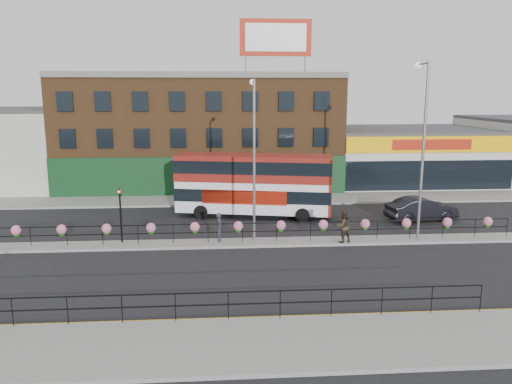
{
  "coord_description": "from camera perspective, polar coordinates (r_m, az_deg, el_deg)",
  "views": [
    {
      "loc": [
        -2.2,
        -27.95,
        8.68
      ],
      "look_at": [
        0.0,
        3.0,
        2.5
      ],
      "focal_mm": 35.0,
      "sensor_mm": 36.0,
      "label": 1
    }
  ],
  "objects": [
    {
      "name": "median",
      "position": [
        29.32,
        0.42,
        -5.8
      ],
      "size": [
        60.0,
        1.6,
        0.15
      ],
      "primitive_type": "cube",
      "color": "gray",
      "rests_on": "ground"
    },
    {
      "name": "south_railing",
      "position": [
        19.45,
        -3.21,
        -12.14
      ],
      "size": [
        20.04,
        0.05,
        1.12
      ],
      "color": "black",
      "rests_on": "south_pavement"
    },
    {
      "name": "yellow_line_inner",
      "position": [
        20.32,
        2.62,
        -14.02
      ],
      "size": [
        60.0,
        0.1,
        0.01
      ],
      "primitive_type": "cube",
      "color": "gold",
      "rests_on": "ground"
    },
    {
      "name": "supermarket",
      "position": [
        51.55,
        16.68,
        4.08
      ],
      "size": [
        15.0,
        12.25,
        5.3
      ],
      "color": "silver",
      "rests_on": "ground"
    },
    {
      "name": "north_pavement",
      "position": [
        40.92,
        -0.9,
        -0.87
      ],
      "size": [
        60.0,
        4.0,
        0.15
      ],
      "primitive_type": "cube",
      "color": "gray",
      "rests_on": "ground"
    },
    {
      "name": "brick_building",
      "position": [
        48.07,
        -6.25,
        6.96
      ],
      "size": [
        25.0,
        12.21,
        10.3
      ],
      "color": "brown",
      "rests_on": "ground"
    },
    {
      "name": "lamp_column_east",
      "position": [
        30.52,
        18.47,
        6.13
      ],
      "size": [
        0.37,
        1.81,
        10.3
      ],
      "color": "gray",
      "rests_on": "median"
    },
    {
      "name": "yellow_line_outer",
      "position": [
        20.16,
        2.68,
        -14.23
      ],
      "size": [
        60.0,
        0.1,
        0.01
      ],
      "primitive_type": "cube",
      "color": "gold",
      "rests_on": "ground"
    },
    {
      "name": "lamp_column_west",
      "position": [
        28.58,
        -0.24,
        5.22
      ],
      "size": [
        0.33,
        1.63,
        9.31
      ],
      "color": "gray",
      "rests_on": "median"
    },
    {
      "name": "pedestrian_a",
      "position": [
        29.14,
        -4.18,
        -4.04
      ],
      "size": [
        0.7,
        0.52,
        1.71
      ],
      "primitive_type": "imported",
      "rotation": [
        0.0,
        0.0,
        1.48
      ],
      "color": "#2D2C3A",
      "rests_on": "median"
    },
    {
      "name": "double_decker_bus",
      "position": [
        35.17,
        -0.22,
        1.5
      ],
      "size": [
        11.23,
        4.71,
        4.42
      ],
      "color": "white",
      "rests_on": "ground"
    },
    {
      "name": "billboard",
      "position": [
        43.42,
        2.27,
        17.21
      ],
      "size": [
        6.0,
        0.29,
        4.4
      ],
      "color": "#A61C0B",
      "rests_on": "brick_building"
    },
    {
      "name": "ground",
      "position": [
        29.35,
        0.42,
        -5.94
      ],
      "size": [
        120.0,
        120.0,
        0.0
      ],
      "primitive_type": "plane",
      "color": "black",
      "rests_on": "ground"
    },
    {
      "name": "median_railing",
      "position": [
        29.05,
        0.42,
        -3.97
      ],
      "size": [
        30.04,
        0.56,
        1.23
      ],
      "color": "black",
      "rests_on": "median"
    },
    {
      "name": "pedestrian_b",
      "position": [
        29.33,
        9.93,
        -3.86
      ],
      "size": [
        1.33,
        1.24,
        1.92
      ],
      "primitive_type": "imported",
      "rotation": [
        0.0,
        0.0,
        3.43
      ],
      "color": "#34291D",
      "rests_on": "median"
    },
    {
      "name": "car",
      "position": [
        36.28,
        18.4,
        -1.85
      ],
      "size": [
        3.47,
        5.53,
        1.62
      ],
      "primitive_type": "imported",
      "rotation": [
        0.0,
        0.0,
        1.75
      ],
      "color": "black",
      "rests_on": "ground"
    },
    {
      "name": "south_pavement",
      "position": [
        18.25,
        3.5,
        -16.89
      ],
      "size": [
        60.0,
        4.0,
        0.15
      ],
      "primitive_type": "cube",
      "color": "gray",
      "rests_on": "ground"
    },
    {
      "name": "traffic_light_median",
      "position": [
        29.59,
        -15.28,
        -1.26
      ],
      "size": [
        0.15,
        0.28,
        3.65
      ],
      "color": "black",
      "rests_on": "median"
    }
  ]
}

